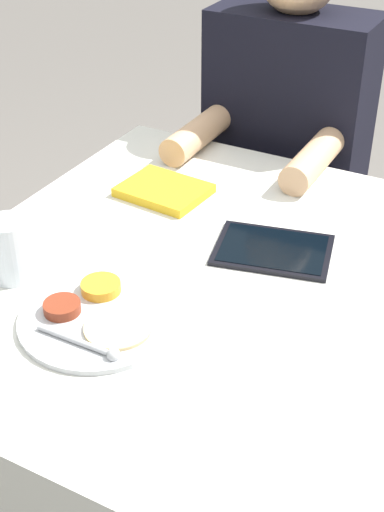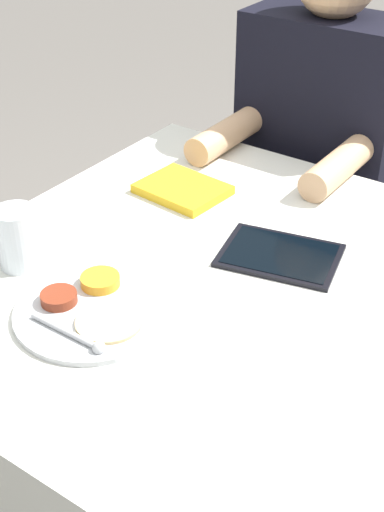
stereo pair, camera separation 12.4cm
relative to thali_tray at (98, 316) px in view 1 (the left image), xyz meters
name	(u,v)px [view 1 (the left image)]	position (x,y,z in m)	size (l,w,h in m)	color
dining_table	(218,422)	(0.13, 0.22, -0.39)	(1.00, 1.04, 0.76)	silver
thali_tray	(98,316)	(0.00, 0.00, 0.00)	(0.27, 0.27, 0.03)	#B7BABF
red_notebook	(164,191)	(-0.12, 0.43, 0.00)	(0.19, 0.16, 0.02)	silver
tablet_device	(273,250)	(0.18, 0.33, 0.00)	(0.25, 0.20, 0.01)	black
person_diner	(282,188)	(-0.02, 0.90, -0.18)	(0.41, 0.45, 1.24)	black
drinking_glass	(10,249)	(-0.21, 0.03, 0.05)	(0.08, 0.08, 0.12)	silver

